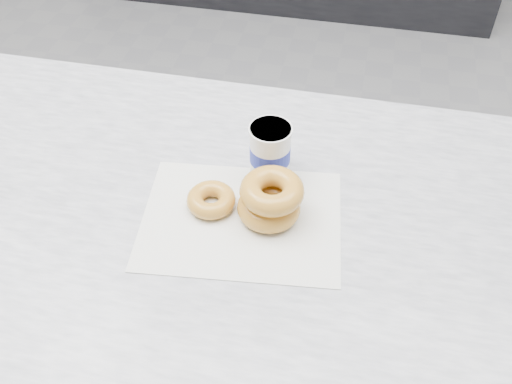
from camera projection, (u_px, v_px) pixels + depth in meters
ground at (186, 245)px, 2.10m from camera, size 5.00×5.00×0.00m
counter at (96, 315)px, 1.37m from camera, size 3.06×0.76×0.90m
wax_paper at (241, 219)px, 0.98m from camera, size 0.37×0.30×0.00m
donut_single at (211, 200)px, 0.99m from camera, size 0.11×0.11×0.03m
donut_stack at (270, 199)px, 0.96m from camera, size 0.15×0.15×0.08m
coffee_cup at (270, 151)px, 1.03m from camera, size 0.08×0.08×0.11m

